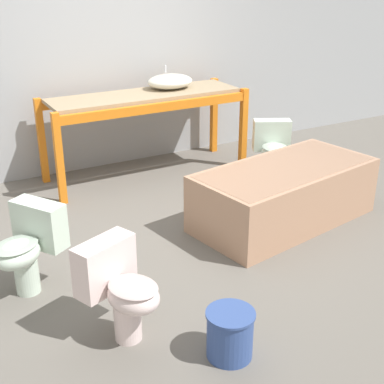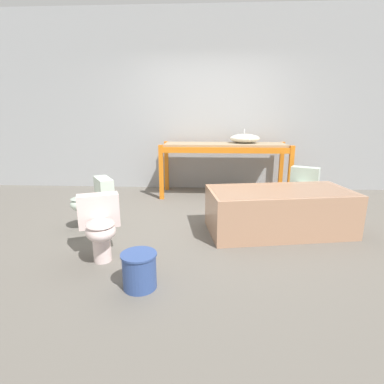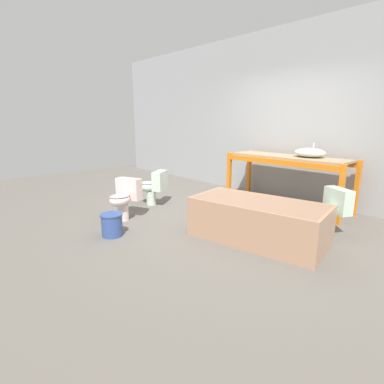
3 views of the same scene
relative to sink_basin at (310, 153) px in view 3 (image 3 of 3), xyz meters
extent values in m
plane|color=#666059|center=(-0.62, -1.35, -0.99)|extent=(12.00, 12.00, 0.00)
cube|color=#9EA0A3|center=(-0.62, 0.46, 0.61)|extent=(10.80, 0.08, 3.20)
cube|color=orange|center=(-1.40, -0.40, -0.53)|extent=(0.07, 0.07, 0.91)
cube|color=orange|center=(0.71, -0.40, -0.53)|extent=(0.07, 0.07, 0.91)
cube|color=orange|center=(-1.40, 0.24, -0.53)|extent=(0.07, 0.07, 0.91)
cube|color=orange|center=(0.71, 0.24, -0.53)|extent=(0.07, 0.07, 0.91)
cube|color=orange|center=(-0.34, -0.40, -0.16)|extent=(2.11, 0.06, 0.09)
cube|color=orange|center=(-0.34, 0.24, -0.16)|extent=(2.11, 0.06, 0.09)
cube|color=#998466|center=(-0.34, -0.08, -0.10)|extent=(2.04, 0.57, 0.04)
ellipsoid|color=silver|center=(0.00, 0.00, 0.00)|extent=(0.51, 0.40, 0.16)
cylinder|color=silver|center=(0.00, 0.11, 0.12)|extent=(0.02, 0.02, 0.08)
cube|color=tan|center=(0.24, -1.77, -0.72)|extent=(1.79, 1.07, 0.52)
cube|color=#977056|center=(0.24, -1.77, -0.57)|extent=(1.69, 0.98, 0.22)
cylinder|color=silver|center=(0.74, -0.94, -0.86)|extent=(0.17, 0.17, 0.26)
ellipsoid|color=silver|center=(0.72, -0.99, -0.65)|extent=(0.41, 0.44, 0.19)
ellipsoid|color=#A3B3A3|center=(0.72, -0.99, -0.58)|extent=(0.39, 0.42, 0.03)
cube|color=silver|center=(0.83, -0.78, -0.52)|extent=(0.43, 0.33, 0.33)
cylinder|color=silver|center=(-2.06, -1.80, -0.86)|extent=(0.17, 0.17, 0.26)
ellipsoid|color=silver|center=(-2.12, -1.83, -0.65)|extent=(0.45, 0.42, 0.19)
ellipsoid|color=#A3B3A3|center=(-2.12, -1.83, -0.58)|extent=(0.42, 0.40, 0.03)
cube|color=silver|center=(-1.91, -1.70, -0.52)|extent=(0.35, 0.42, 0.33)
cylinder|color=silver|center=(-1.64, -2.63, -0.86)|extent=(0.17, 0.17, 0.26)
ellipsoid|color=silver|center=(-1.62, -2.68, -0.65)|extent=(0.39, 0.43, 0.19)
ellipsoid|color=#BBA7A3|center=(-1.62, -2.68, -0.58)|extent=(0.37, 0.41, 0.03)
cube|color=silver|center=(-1.71, -2.46, -0.52)|extent=(0.43, 0.30, 0.33)
cylinder|color=#334C8C|center=(-1.17, -3.07, -0.83)|extent=(0.28, 0.28, 0.30)
cylinder|color=#334C8C|center=(-1.17, -3.07, -0.69)|extent=(0.30, 0.30, 0.02)
camera|label=1|loc=(-2.62, -5.20, 1.19)|focal=50.00mm
camera|label=2|loc=(-0.63, -5.25, 0.41)|focal=28.00mm
camera|label=3|loc=(2.33, -4.86, 0.53)|focal=28.00mm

